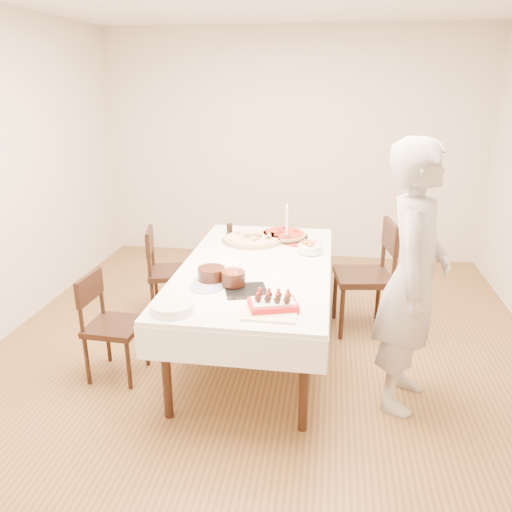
# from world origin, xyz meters

# --- Properties ---
(floor) EXTENTS (5.00, 5.00, 0.00)m
(floor) POSITION_xyz_m (0.00, 0.00, 0.00)
(floor) COLOR brown
(floor) RESTS_ON ground
(wall_back) EXTENTS (4.50, 0.04, 2.70)m
(wall_back) POSITION_xyz_m (0.00, 2.50, 1.35)
(wall_back) COLOR beige
(wall_back) RESTS_ON floor
(wall_front) EXTENTS (4.50, 0.04, 2.70)m
(wall_front) POSITION_xyz_m (0.00, -2.50, 1.35)
(wall_front) COLOR beige
(wall_front) RESTS_ON floor
(dining_table) EXTENTS (1.15, 2.14, 0.75)m
(dining_table) POSITION_xyz_m (-0.06, 0.04, 0.38)
(dining_table) COLOR silver
(dining_table) RESTS_ON floor
(chair_right_savory) EXTENTS (0.58, 0.58, 0.99)m
(chair_right_savory) POSITION_xyz_m (0.79, 0.56, 0.50)
(chair_right_savory) COLOR black
(chair_right_savory) RESTS_ON floor
(chair_left_savory) EXTENTS (0.53, 0.53, 0.85)m
(chair_left_savory) POSITION_xyz_m (-0.94, 0.58, 0.42)
(chair_left_savory) COLOR black
(chair_left_savory) RESTS_ON floor
(chair_left_dessert) EXTENTS (0.43, 0.43, 0.80)m
(chair_left_dessert) POSITION_xyz_m (-1.03, -0.47, 0.40)
(chair_left_dessert) COLOR black
(chair_left_dessert) RESTS_ON floor
(person) EXTENTS (0.60, 0.75, 1.80)m
(person) POSITION_xyz_m (1.03, -0.47, 0.90)
(person) COLOR #B6B0AC
(person) RESTS_ON floor
(pizza_white) EXTENTS (0.66, 0.66, 0.04)m
(pizza_white) POSITION_xyz_m (-0.18, 0.62, 0.77)
(pizza_white) COLOR beige
(pizza_white) RESTS_ON dining_table
(pizza_pepperoni) EXTENTS (0.49, 0.49, 0.04)m
(pizza_pepperoni) POSITION_xyz_m (0.07, 0.80, 0.77)
(pizza_pepperoni) COLOR red
(pizza_pepperoni) RESTS_ON dining_table
(red_placemat) EXTENTS (0.32, 0.32, 0.01)m
(red_placemat) POSITION_xyz_m (0.26, 0.62, 0.75)
(red_placemat) COLOR #B21E1E
(red_placemat) RESTS_ON dining_table
(pasta_bowl) EXTENTS (0.25, 0.25, 0.07)m
(pasta_bowl) POSITION_xyz_m (0.34, 0.38, 0.79)
(pasta_bowl) COLOR white
(pasta_bowl) RESTS_ON dining_table
(taper_candle) EXTENTS (0.08, 0.08, 0.34)m
(taper_candle) POSITION_xyz_m (0.11, 0.66, 0.92)
(taper_candle) COLOR white
(taper_candle) RESTS_ON dining_table
(shaker_pair) EXTENTS (0.10, 0.10, 0.09)m
(shaker_pair) POSITION_xyz_m (-0.03, 0.58, 0.80)
(shaker_pair) COLOR white
(shaker_pair) RESTS_ON dining_table
(cola_glass) EXTENTS (0.07, 0.07, 0.10)m
(cola_glass) POSITION_xyz_m (-0.43, 0.79, 0.80)
(cola_glass) COLOR black
(cola_glass) RESTS_ON dining_table
(layer_cake) EXTENTS (0.28, 0.28, 0.10)m
(layer_cake) POSITION_xyz_m (-0.33, -0.34, 0.80)
(layer_cake) COLOR black
(layer_cake) RESTS_ON dining_table
(cake_board) EXTENTS (0.35, 0.35, 0.01)m
(cake_board) POSITION_xyz_m (-0.06, -0.48, 0.75)
(cake_board) COLOR black
(cake_board) RESTS_ON dining_table
(birthday_cake) EXTENTS (0.17, 0.17, 0.16)m
(birthday_cake) POSITION_xyz_m (-0.16, -0.40, 0.84)
(birthday_cake) COLOR #3A1C10
(birthday_cake) RESTS_ON dining_table
(strawberry_box) EXTENTS (0.34, 0.28, 0.07)m
(strawberry_box) POSITION_xyz_m (0.16, -0.73, 0.79)
(strawberry_box) COLOR red
(strawberry_box) RESTS_ON dining_table
(box_lid) EXTENTS (0.34, 0.23, 0.03)m
(box_lid) POSITION_xyz_m (0.15, -0.81, 0.75)
(box_lid) COLOR beige
(box_lid) RESTS_ON dining_table
(plate_stack) EXTENTS (0.28, 0.28, 0.06)m
(plate_stack) POSITION_xyz_m (-0.45, -0.85, 0.78)
(plate_stack) COLOR white
(plate_stack) RESTS_ON dining_table
(china_plate) EXTENTS (0.31, 0.31, 0.01)m
(china_plate) POSITION_xyz_m (-0.34, -0.46, 0.75)
(china_plate) COLOR white
(china_plate) RESTS_ON dining_table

